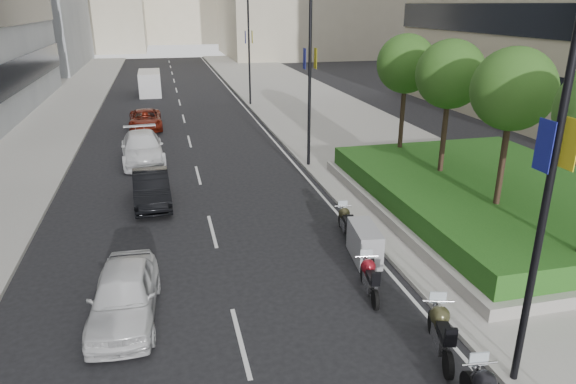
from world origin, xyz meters
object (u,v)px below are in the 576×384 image
object	(u,v)px
lamp_post_2	(247,44)
delivery_van	(150,84)
lamp_post_1	(307,70)
car_d	(145,120)
car_c	(142,148)
car_b	(152,188)
motorcycle_5	(364,243)
car_a	(124,295)
motorcycle_3	(441,331)
motorcycle_4	(369,278)
lamp_post_0	(545,172)
motorcycle_6	(345,221)

from	to	relation	value
lamp_post_2	delivery_van	size ratio (longest dim) A/B	1.74
lamp_post_1	car_d	bearing A→B (deg)	126.62
car_c	car_b	bearing A→B (deg)	-89.29
motorcycle_5	car_c	distance (m)	15.55
car_a	lamp_post_2	bearing A→B (deg)	77.48
lamp_post_2	car_b	bearing A→B (deg)	-110.05
car_c	car_d	distance (m)	8.08
motorcycle_3	lamp_post_2	bearing A→B (deg)	15.13
motorcycle_3	motorcycle_4	world-z (taller)	motorcycle_3
car_a	car_d	size ratio (longest dim) A/B	0.92
lamp_post_0	motorcycle_6	size ratio (longest dim) A/B	4.54
delivery_van	car_a	bearing A→B (deg)	-90.82
motorcycle_3	car_c	bearing A→B (deg)	38.31
car_b	car_d	xyz separation A→B (m)	(-0.48, 14.72, -0.05)
motorcycle_6	car_d	bearing A→B (deg)	27.73
lamp_post_2	car_c	size ratio (longest dim) A/B	1.68
lamp_post_0	motorcycle_3	bearing A→B (deg)	124.25
motorcycle_5	motorcycle_6	bearing A→B (deg)	5.62
lamp_post_2	lamp_post_1	bearing A→B (deg)	-90.00
delivery_van	lamp_post_1	bearing A→B (deg)	-72.73
motorcycle_6	car_d	world-z (taller)	car_d
motorcycle_3	delivery_van	xyz separation A→B (m)	(-7.17, 41.39, 0.39)
car_c	lamp_post_1	bearing A→B (deg)	-24.20
motorcycle_4	delivery_van	distance (m)	38.97
motorcycle_3	motorcycle_5	bearing A→B (deg)	16.13
lamp_post_2	car_c	bearing A→B (deg)	-119.34
lamp_post_1	motorcycle_3	distance (m)	16.26
motorcycle_6	car_b	world-z (taller)	car_b
car_b	motorcycle_4	bearing A→B (deg)	-57.98
motorcycle_6	delivery_van	size ratio (longest dim) A/B	0.38
motorcycle_5	car_b	xyz separation A→B (m)	(-6.96, 7.00, 0.12)
lamp_post_1	car_c	world-z (taller)	lamp_post_1
lamp_post_0	lamp_post_2	xyz separation A→B (m)	(0.00, 35.00, 0.00)
lamp_post_2	motorcycle_5	bearing A→B (deg)	-91.79
motorcycle_6	car_a	xyz separation A→B (m)	(-7.68, -3.73, 0.20)
lamp_post_1	motorcycle_5	world-z (taller)	lamp_post_1
car_b	motorcycle_5	bearing A→B (deg)	-47.55
lamp_post_2	car_d	world-z (taller)	lamp_post_2
car_d	delivery_van	distance (m)	14.56
lamp_post_2	car_b	xyz separation A→B (m)	(-7.85, -21.51, -4.37)
lamp_post_1	motorcycle_5	xyz separation A→B (m)	(-0.89, -10.50, -4.48)
lamp_post_0	motorcycle_6	bearing A→B (deg)	95.65
lamp_post_0	motorcycle_4	xyz separation A→B (m)	(-1.59, 4.35, -4.51)
lamp_post_1	lamp_post_2	xyz separation A→B (m)	(0.00, 18.00, 0.00)
motorcycle_3	car_a	xyz separation A→B (m)	(-7.58, 3.40, 0.11)
car_c	lamp_post_0	bearing A→B (deg)	-71.11
delivery_van	car_d	bearing A→B (deg)	-91.08
lamp_post_0	motorcycle_4	world-z (taller)	lamp_post_0
motorcycle_4	car_a	world-z (taller)	car_a
car_b	car_d	distance (m)	14.73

